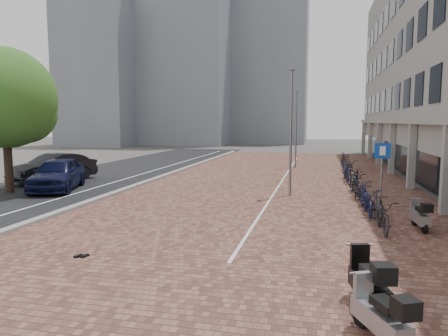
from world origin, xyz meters
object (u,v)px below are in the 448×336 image
at_px(scooter_mid, 369,282).
at_px(scooter_back, 380,314).
at_px(car_dark, 54,168).
at_px(parking_sign, 382,166).
at_px(scooter_front, 420,215).
at_px(car_navy, 58,174).

xyz_separation_m(scooter_mid, scooter_back, (0.04, -1.14, -0.06)).
height_order(car_dark, scooter_mid, car_dark).
bearing_deg(parking_sign, scooter_back, -96.65).
distance_m(scooter_mid, scooter_back, 1.14).
bearing_deg(car_dark, scooter_front, -1.48).
bearing_deg(parking_sign, car_navy, 172.19).
bearing_deg(car_navy, parking_sign, -27.87).
bearing_deg(scooter_back, scooter_front, 48.78).
xyz_separation_m(scooter_front, scooter_back, (-2.19, -7.50, 0.02)).
relative_size(car_dark, scooter_front, 3.48).
height_order(scooter_front, scooter_mid, scooter_mid).
distance_m(car_navy, car_dark, 3.11).
bearing_deg(scooter_mid, scooter_front, 58.44).
xyz_separation_m(car_dark, scooter_front, (17.85, -6.66, -0.32)).
height_order(car_navy, scooter_back, car_navy).
relative_size(car_dark, scooter_mid, 3.00).
bearing_deg(scooter_front, scooter_back, -111.60).
height_order(scooter_front, scooter_back, scooter_back).
distance_m(scooter_front, scooter_mid, 6.74).
distance_m(car_dark, scooter_back, 21.12).
bearing_deg(scooter_mid, scooter_back, -100.13).
xyz_separation_m(car_navy, parking_sign, (14.97, -2.29, 0.98)).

